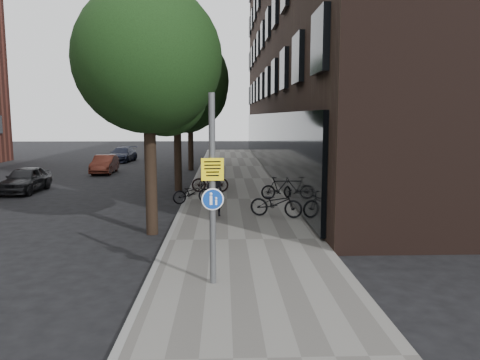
{
  "coord_description": "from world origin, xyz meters",
  "views": [
    {
      "loc": [
        -0.37,
        -9.73,
        3.62
      ],
      "look_at": [
        0.04,
        2.15,
        2.0
      ],
      "focal_mm": 35.0,
      "sensor_mm": 36.0,
      "label": 1
    }
  ],
  "objects_px": {
    "signpost": "(212,189)",
    "pedestrian": "(215,194)",
    "parked_bike_facade_near": "(276,203)",
    "parked_car_near": "(26,179)"
  },
  "relations": [
    {
      "from": "signpost",
      "to": "parked_bike_facade_near",
      "type": "bearing_deg",
      "value": 67.32
    },
    {
      "from": "signpost",
      "to": "parked_bike_facade_near",
      "type": "xyz_separation_m",
      "value": [
        2.07,
        6.51,
        -1.51
      ]
    },
    {
      "from": "parked_bike_facade_near",
      "to": "parked_car_near",
      "type": "distance_m",
      "value": 13.14
    },
    {
      "from": "pedestrian",
      "to": "signpost",
      "type": "bearing_deg",
      "value": 87.45
    },
    {
      "from": "signpost",
      "to": "parked_car_near",
      "type": "bearing_deg",
      "value": 120.37
    },
    {
      "from": "signpost",
      "to": "parked_car_near",
      "type": "relative_size",
      "value": 1.09
    },
    {
      "from": "parked_bike_facade_near",
      "to": "parked_car_near",
      "type": "height_order",
      "value": "parked_car_near"
    },
    {
      "from": "parked_bike_facade_near",
      "to": "parked_car_near",
      "type": "bearing_deg",
      "value": 80.75
    },
    {
      "from": "signpost",
      "to": "pedestrian",
      "type": "xyz_separation_m",
      "value": [
        -0.09,
        6.77,
        -1.22
      ]
    },
    {
      "from": "signpost",
      "to": "pedestrian",
      "type": "height_order",
      "value": "signpost"
    }
  ]
}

